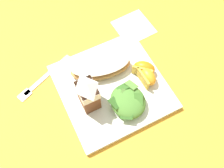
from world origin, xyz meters
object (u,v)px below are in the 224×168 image
milk_carton (88,93)px  metal_fork (41,80)px  cheesy_pizza_bread (100,66)px  paper_napkin (134,27)px  white_plate (112,87)px  orange_wedge_middle (143,67)px  orange_wedge_front (147,76)px  green_salad_pile (128,101)px

milk_carton → metal_fork: bearing=36.1°
cheesy_pizza_bread → paper_napkin: cheesy_pizza_bread is taller
white_plate → cheesy_pizza_bread: bearing=5.2°
cheesy_pizza_bread → metal_fork: (0.05, 0.16, -0.03)m
white_plate → orange_wedge_middle: size_ratio=4.08×
orange_wedge_front → green_salad_pile: bearing=116.8°
milk_carton → metal_fork: size_ratio=0.61×
white_plate → orange_wedge_middle: 0.10m
orange_wedge_middle → white_plate: bearing=91.9°
cheesy_pizza_bread → milk_carton: (-0.08, 0.07, 0.04)m
white_plate → paper_napkin: size_ratio=2.55×
metal_fork → milk_carton: bearing=-143.9°
white_plate → orange_wedge_front: (-0.03, -0.09, 0.03)m
white_plate → cheesy_pizza_bread: (0.06, 0.01, 0.03)m
green_salad_pile → orange_wedge_front: green_salad_pile is taller
milk_carton → orange_wedge_front: 0.17m
paper_napkin → cheesy_pizza_bread: bearing=121.8°
green_salad_pile → orange_wedge_front: bearing=-63.2°
green_salad_pile → orange_wedge_front: 0.09m
white_plate → cheesy_pizza_bread: cheesy_pizza_bread is taller
cheesy_pizza_bread → green_salad_pile: 0.13m
white_plate → metal_fork: bearing=56.6°
milk_carton → metal_fork: (0.13, 0.09, -0.07)m
milk_carton → orange_wedge_front: (-0.01, -0.17, -0.04)m
white_plate → milk_carton: size_ratio=2.55×
green_salad_pile → milk_carton: bearing=60.4°
cheesy_pizza_bread → orange_wedge_middle: orange_wedge_middle is taller
white_plate → metal_fork: (0.11, 0.17, -0.01)m
green_salad_pile → orange_wedge_middle: 0.11m
orange_wedge_middle → metal_fork: (0.11, 0.27, -0.03)m
paper_napkin → metal_fork: bearing=98.7°
white_plate → milk_carton: milk_carton is taller
cheesy_pizza_bread → orange_wedge_front: (-0.09, -0.10, 0.00)m
white_plate → orange_wedge_front: size_ratio=4.58×
milk_carton → paper_napkin: (0.18, -0.24, -0.07)m
cheesy_pizza_bread → milk_carton: bearing=138.1°
white_plate → green_salad_pile: green_salad_pile is taller
orange_wedge_middle → green_salad_pile: bearing=129.2°
paper_napkin → orange_wedge_middle: bearing=159.0°
milk_carton → orange_wedge_front: size_ratio=1.80×
orange_wedge_front → paper_napkin: bearing=-19.3°
green_salad_pile → paper_napkin: green_salad_pile is taller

